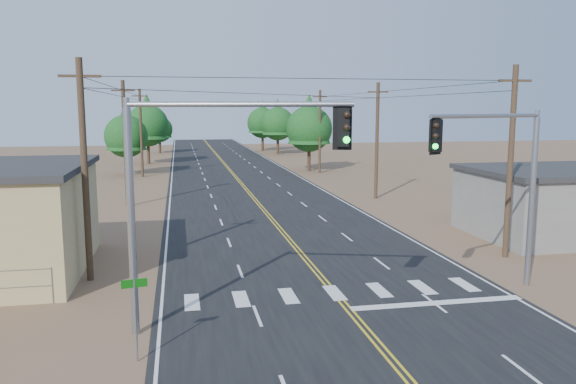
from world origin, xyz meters
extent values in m
plane|color=brown|center=(0.00, 0.00, 0.00)|extent=(220.00, 220.00, 0.00)
cube|color=black|center=(0.00, 30.00, 0.01)|extent=(15.00, 200.00, 0.02)
cylinder|color=gray|center=(-11.50, 9.00, 0.75)|extent=(0.06, 0.06, 1.50)
cylinder|color=#4C3826|center=(-10.50, 12.00, 5.00)|extent=(0.30, 0.30, 10.00)
cube|color=#4C3826|center=(-10.50, 12.00, 9.20)|extent=(1.80, 0.12, 0.12)
cylinder|color=#4C3826|center=(-10.50, 32.00, 5.00)|extent=(0.30, 0.30, 10.00)
cube|color=#4C3826|center=(-10.50, 32.00, 9.20)|extent=(1.80, 0.12, 0.12)
cylinder|color=#4C3826|center=(-10.50, 52.00, 5.00)|extent=(0.30, 0.30, 10.00)
cube|color=#4C3826|center=(-10.50, 52.00, 9.20)|extent=(1.80, 0.12, 0.12)
cylinder|color=#4C3826|center=(10.50, 12.00, 5.00)|extent=(0.30, 0.30, 10.00)
cube|color=#4C3826|center=(10.50, 12.00, 9.20)|extent=(1.80, 0.12, 0.12)
cylinder|color=#4C3826|center=(10.50, 32.00, 5.00)|extent=(0.30, 0.30, 10.00)
cube|color=#4C3826|center=(10.50, 32.00, 9.20)|extent=(1.80, 0.12, 0.12)
cylinder|color=#4C3826|center=(10.50, 52.00, 5.00)|extent=(0.30, 0.30, 10.00)
cube|color=#4C3826|center=(10.50, 52.00, 9.20)|extent=(1.80, 0.12, 0.12)
cylinder|color=gray|center=(-8.00, 5.15, 3.91)|extent=(0.27, 0.27, 7.82)
cylinder|color=gray|center=(-8.00, 5.15, 7.82)|extent=(0.20, 0.20, 0.67)
cylinder|color=gray|center=(-4.43, 4.08, 7.94)|extent=(7.19, 2.31, 0.18)
cube|color=black|center=(-1.18, 3.11, 7.21)|extent=(0.47, 0.43, 1.23)
sphere|color=black|center=(-1.13, 2.91, 7.60)|extent=(0.22, 0.22, 0.22)
sphere|color=black|center=(-1.13, 2.91, 7.21)|extent=(0.22, 0.22, 0.22)
sphere|color=#0CE533|center=(-1.13, 2.91, 6.82)|extent=(0.22, 0.22, 0.22)
cylinder|color=gray|center=(8.71, 7.45, 3.70)|extent=(0.25, 0.25, 7.41)
cylinder|color=gray|center=(8.71, 7.45, 7.41)|extent=(0.19, 0.19, 0.64)
cylinder|color=gray|center=(5.59, 6.01, 7.52)|extent=(6.31, 3.03, 0.17)
cube|color=black|center=(2.76, 4.71, 6.83)|extent=(0.47, 0.44, 1.16)
sphere|color=black|center=(2.69, 4.54, 7.20)|extent=(0.21, 0.21, 0.21)
sphere|color=black|center=(2.69, 4.54, 6.83)|extent=(0.21, 0.21, 0.21)
sphere|color=#0CE533|center=(2.69, 4.54, 6.46)|extent=(0.21, 0.21, 0.21)
cylinder|color=gray|center=(-7.80, 2.92, 1.31)|extent=(0.06, 0.06, 2.62)
cube|color=#0C5A0D|center=(-7.80, 2.92, 2.51)|extent=(0.78, 0.16, 0.26)
cylinder|color=#3F2D1E|center=(-12.35, 54.04, 1.50)|extent=(0.47, 0.47, 3.00)
cone|color=#154C1A|center=(-12.35, 54.04, 5.67)|extent=(4.67, 4.67, 5.33)
sphere|color=#154C1A|center=(-12.35, 54.04, 4.58)|extent=(5.00, 5.00, 5.00)
cylinder|color=#3F2D1E|center=(-10.57, 67.76, 1.77)|extent=(0.42, 0.42, 3.55)
cone|color=#154C1A|center=(-10.57, 67.76, 6.70)|extent=(5.52, 5.52, 6.31)
sphere|color=#154C1A|center=(-10.57, 67.76, 5.42)|extent=(5.91, 5.91, 5.91)
cylinder|color=#3F2D1E|center=(-9.58, 87.14, 1.38)|extent=(0.46, 0.46, 2.75)
cone|color=#154C1A|center=(-9.58, 87.14, 5.19)|extent=(4.28, 4.28, 4.89)
sphere|color=#154C1A|center=(-9.58, 87.14, 4.20)|extent=(4.58, 4.58, 4.58)
cylinder|color=#3F2D1E|center=(9.76, 54.51, 1.73)|extent=(0.44, 0.44, 3.45)
cone|color=#154C1A|center=(9.76, 54.51, 6.52)|extent=(5.37, 5.37, 6.14)
sphere|color=#154C1A|center=(9.76, 54.51, 5.28)|extent=(5.76, 5.76, 5.76)
cylinder|color=#3F2D1E|center=(10.41, 80.84, 1.70)|extent=(0.47, 0.47, 3.41)
cone|color=#154C1A|center=(10.41, 80.84, 6.44)|extent=(5.30, 5.30, 6.06)
sphere|color=#154C1A|center=(10.41, 80.84, 5.21)|extent=(5.68, 5.68, 5.68)
cylinder|color=#3F2D1E|center=(9.00, 89.02, 1.69)|extent=(0.49, 0.49, 3.38)
cone|color=#154C1A|center=(9.00, 89.02, 6.39)|extent=(5.27, 5.27, 6.02)
sphere|color=#154C1A|center=(9.00, 89.02, 5.17)|extent=(5.64, 5.64, 5.64)
camera|label=1|loc=(-6.36, -14.18, 7.80)|focal=35.00mm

